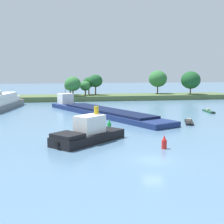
% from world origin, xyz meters
% --- Properties ---
extents(ground_plane, '(400.00, 400.00, 0.00)m').
position_xyz_m(ground_plane, '(0.00, 0.00, 0.00)').
color(ground_plane, slate).
extents(treeline_island, '(95.40, 11.85, 9.99)m').
position_xyz_m(treeline_island, '(4.81, 75.50, 2.85)').
color(treeline_island, '#4C6038').
rests_on(treeline_island, ground).
extents(small_motorboat, '(3.28, 6.15, 0.88)m').
position_xyz_m(small_motorboat, '(14.59, 24.35, 0.21)').
color(small_motorboat, black).
rests_on(small_motorboat, ground).
extents(tugboat, '(11.80, 11.21, 5.15)m').
position_xyz_m(tugboat, '(-6.82, 10.82, 1.32)').
color(tugboat, black).
rests_on(tugboat, ground).
extents(fishing_skiff, '(1.73, 5.91, 0.87)m').
position_xyz_m(fishing_skiff, '(25.83, 38.99, 0.21)').
color(fishing_skiff, '#19472D').
rests_on(fishing_skiff, ground).
extents(cargo_barge, '(24.05, 40.84, 5.65)m').
position_xyz_m(cargo_barge, '(-1.16, 38.89, 0.83)').
color(cargo_barge, navy).
rests_on(cargo_barge, ground).
extents(white_riverboat, '(9.19, 25.45, 6.63)m').
position_xyz_m(white_riverboat, '(-25.70, 52.63, 1.79)').
color(white_riverboat, slate).
rests_on(white_riverboat, ground).
extents(channel_buoy_red, '(0.70, 0.70, 1.90)m').
position_xyz_m(channel_buoy_red, '(3.08, 5.27, 0.81)').
color(channel_buoy_red, red).
rests_on(channel_buoy_red, ground).
extents(channel_buoy_green, '(0.70, 0.70, 1.90)m').
position_xyz_m(channel_buoy_green, '(-2.11, 20.24, 0.81)').
color(channel_buoy_green, green).
rests_on(channel_buoy_green, ground).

